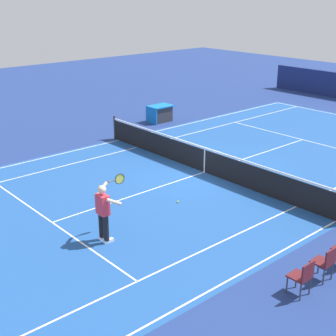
# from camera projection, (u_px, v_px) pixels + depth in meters

# --- Properties ---
(ground_plane) EXTENTS (60.00, 60.00, 0.00)m
(ground_plane) POSITION_uv_depth(u_px,v_px,m) (204.00, 172.00, 18.28)
(ground_plane) COLOR navy
(court_slab) EXTENTS (24.20, 11.40, 0.00)m
(court_slab) POSITION_uv_depth(u_px,v_px,m) (204.00, 172.00, 18.28)
(court_slab) COLOR #1E4C93
(court_slab) RESTS_ON ground_plane
(court_line_markings) EXTENTS (23.85, 11.05, 0.01)m
(court_line_markings) POSITION_uv_depth(u_px,v_px,m) (204.00, 172.00, 18.27)
(court_line_markings) COLOR white
(court_line_markings) RESTS_ON ground_plane
(tennis_net) EXTENTS (0.10, 11.70, 1.08)m
(tennis_net) POSITION_uv_depth(u_px,v_px,m) (205.00, 160.00, 18.11)
(tennis_net) COLOR #2D2D33
(tennis_net) RESTS_ON ground_plane
(tennis_player_near) EXTENTS (1.08, 0.78, 1.70)m
(tennis_player_near) POSITION_uv_depth(u_px,v_px,m) (104.00, 210.00, 12.96)
(tennis_player_near) COLOR black
(tennis_player_near) RESTS_ON ground_plane
(tennis_ball) EXTENTS (0.07, 0.07, 0.07)m
(tennis_ball) POSITION_uv_depth(u_px,v_px,m) (178.00, 202.00, 15.63)
(tennis_ball) COLOR #CCE01E
(tennis_ball) RESTS_ON ground_plane
(spectator_chair_6) EXTENTS (0.44, 0.44, 0.88)m
(spectator_chair_6) POSITION_uv_depth(u_px,v_px,m) (326.00, 261.00, 11.29)
(spectator_chair_6) COLOR #38383D
(spectator_chair_6) RESTS_ON ground_plane
(spectator_chair_7) EXTENTS (0.44, 0.44, 0.88)m
(spectator_chair_7) POSITION_uv_depth(u_px,v_px,m) (303.00, 276.00, 10.72)
(spectator_chair_7) COLOR #38383D
(spectator_chair_7) RESTS_ON ground_plane
(equipment_cart_tarped) EXTENTS (1.25, 0.84, 0.85)m
(equipment_cart_tarped) POSITION_uv_depth(u_px,v_px,m) (160.00, 113.00, 25.13)
(equipment_cart_tarped) COLOR #2D2D33
(equipment_cart_tarped) RESTS_ON ground_plane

